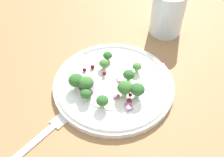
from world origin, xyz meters
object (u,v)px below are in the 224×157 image
fork (33,143)px  broccoli_floret_1 (137,90)px  broccoli_floret_0 (129,75)px  broccoli_floret_2 (125,88)px  water_glass (168,13)px  plate (112,85)px

fork → broccoli_floret_1: bearing=67.3°
broccoli_floret_1 → fork: bearing=-112.7°
broccoli_floret_0 → broccoli_floret_1: size_ratio=0.85×
broccoli_floret_0 → broccoli_floret_2: bearing=-63.3°
fork → water_glass: water_glass is taller
broccoli_floret_1 → broccoli_floret_2: bearing=-154.8°
broccoli_floret_2 → broccoli_floret_1: bearing=25.2°
broccoli_floret_1 → broccoli_floret_2: broccoli_floret_2 is taller
broccoli_floret_0 → fork: size_ratio=0.13×
broccoli_floret_0 → water_glass: water_glass is taller
plate → broccoli_floret_2: 4.55cm
broccoli_floret_2 → water_glass: size_ratio=0.28×
fork → broccoli_floret_2: bearing=71.9°
broccoli_floret_2 → water_glass: bearing=104.3°
broccoli_floret_1 → fork: (-7.60, -18.14, -3.09)cm
broccoli_floret_0 → water_glass: 20.55cm
fork → water_glass: 40.88cm
broccoli_floret_1 → broccoli_floret_2: size_ratio=0.96×
water_glass → plate: bearing=-84.2°
broccoli_floret_1 → broccoli_floret_2: 2.20cm
plate → broccoli_floret_1: broccoli_floret_1 is taller
plate → broccoli_floret_0: broccoli_floret_0 is taller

